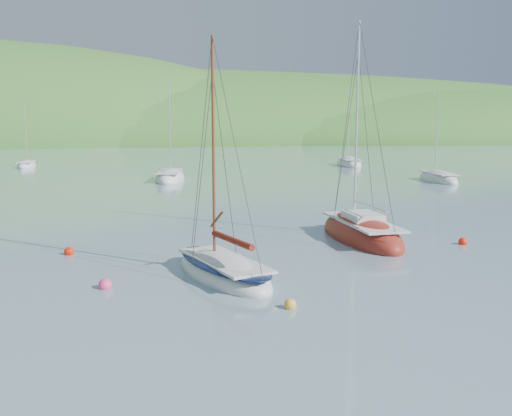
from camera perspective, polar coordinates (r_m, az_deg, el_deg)
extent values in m
plane|color=#7699A4|center=(17.81, 4.56, -10.73)|extent=(700.00, 700.00, 0.00)
ellipsoid|color=#34772D|center=(186.28, -10.19, 6.72)|extent=(440.00, 110.00, 44.00)
ellipsoid|color=#34772D|center=(200.07, 16.80, 6.61)|extent=(240.00, 100.00, 34.00)
ellipsoid|color=silver|center=(22.03, -3.29, -6.60)|extent=(4.15, 6.75, 1.55)
cube|color=silver|center=(21.78, -3.15, -5.26)|extent=(3.16, 5.24, 0.10)
cylinder|color=brown|center=(21.97, -4.27, 5.90)|extent=(0.12, 0.12, 8.45)
ellipsoid|color=#0B1436|center=(21.92, -3.30, -5.44)|extent=(4.09, 6.67, 0.27)
cylinder|color=maroon|center=(21.03, -2.41, -3.22)|extent=(1.16, 2.97, 0.24)
ellipsoid|color=maroon|center=(29.33, 10.46, -2.78)|extent=(2.86, 8.00, 2.19)
cube|color=silver|center=(29.04, 10.62, -1.35)|extent=(2.13, 6.24, 0.10)
cylinder|color=silver|center=(29.64, 10.04, 8.45)|extent=(0.12, 0.12, 9.94)
cube|color=silver|center=(29.00, 10.63, -0.89)|extent=(1.53, 2.25, 0.42)
cylinder|color=silver|center=(28.18, 11.30, 0.20)|extent=(0.15, 3.82, 0.09)
ellipsoid|color=silver|center=(58.15, -8.60, 2.90)|extent=(4.03, 8.39, 2.20)
cube|color=silver|center=(57.92, -8.64, 3.64)|extent=(3.05, 6.53, 0.10)
cylinder|color=silver|center=(58.82, -8.63, 8.39)|extent=(0.12, 0.12, 9.66)
ellipsoid|color=silver|center=(77.78, 9.28, 4.32)|extent=(4.25, 8.64, 2.25)
cube|color=silver|center=(77.56, 9.31, 4.89)|extent=(3.22, 6.72, 0.10)
cylinder|color=silver|center=(78.54, 9.24, 8.53)|extent=(0.12, 0.12, 9.92)
ellipsoid|color=silver|center=(80.02, -21.95, 3.90)|extent=(2.15, 6.02, 1.64)
cube|color=silver|center=(79.86, -21.99, 4.31)|extent=(1.60, 4.69, 0.10)
cylinder|color=silver|center=(80.54, -22.03, 6.88)|extent=(0.12, 0.12, 7.21)
ellipsoid|color=silver|center=(59.54, 17.75, 2.70)|extent=(3.27, 7.45, 1.97)
cube|color=silver|center=(59.35, 17.83, 3.36)|extent=(2.46, 5.80, 0.10)
cylinder|color=silver|center=(60.07, 17.64, 7.53)|extent=(0.12, 0.12, 8.68)
sphere|color=yellow|center=(18.45, 3.45, -9.63)|extent=(0.40, 0.40, 0.40)
sphere|color=#F54279|center=(21.21, -14.83, -7.46)|extent=(0.49, 0.49, 0.49)
sphere|color=#FF2106|center=(29.42, 19.99, -3.20)|extent=(0.43, 0.43, 0.43)
sphere|color=#FF2106|center=(26.91, -18.18, -4.19)|extent=(0.44, 0.44, 0.44)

